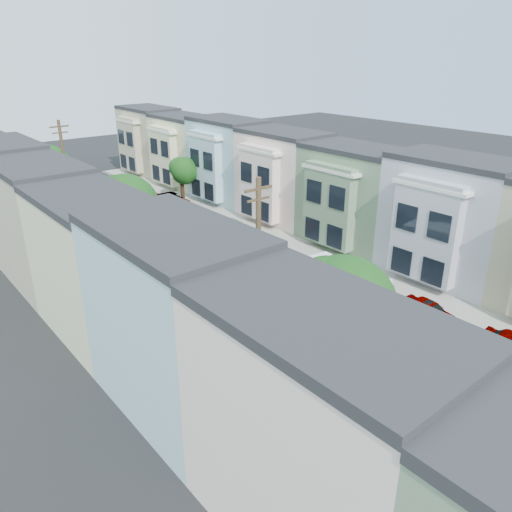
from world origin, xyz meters
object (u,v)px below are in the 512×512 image
(tree_far_r, at_px, (184,171))
(parked_left_c, at_px, (310,364))
(parked_right_b, at_px, (429,310))
(lead_sedan, at_px, (251,249))
(tree_d, at_px, (125,208))
(parked_left_d, at_px, (171,276))
(parked_right_d, at_px, (172,201))
(parked_left_b, at_px, (472,464))
(utility_pole_far, at_px, (67,179))
(fedex_truck, at_px, (343,286))
(parked_right_c, at_px, (252,235))
(tree_e, at_px, (47,170))
(tree_c, at_px, (220,261))
(tree_b, at_px, (340,311))
(utility_pole_near, at_px, (258,276))

(tree_far_r, bearing_deg, parked_left_c, -110.93)
(parked_right_b, bearing_deg, lead_sedan, 103.42)
(tree_far_r, relative_size, parked_left_c, 1.26)
(tree_d, distance_m, lead_sedan, 10.49)
(lead_sedan, xyz_separation_m, parked_right_b, (2.21, -14.84, -0.12))
(parked_left_d, height_order, parked_right_b, parked_left_d)
(lead_sedan, xyz_separation_m, parked_right_d, (2.21, 15.97, -0.00))
(parked_right_d, bearing_deg, parked_left_b, -102.34)
(parked_right_b, bearing_deg, utility_pole_far, 116.00)
(fedex_truck, bearing_deg, parked_right_c, 82.49)
(tree_e, bearing_deg, tree_d, -90.00)
(tree_c, bearing_deg, tree_e, 90.00)
(tree_b, relative_size, parked_left_b, 1.69)
(tree_e, relative_size, utility_pole_near, 0.74)
(fedex_truck, relative_size, parked_right_b, 1.57)
(fedex_truck, bearing_deg, utility_pole_near, -165.31)
(parked_right_c, bearing_deg, tree_b, -117.21)
(utility_pole_far, bearing_deg, parked_right_d, 8.68)
(tree_c, distance_m, utility_pole_near, 3.27)
(tree_b, relative_size, parked_right_d, 1.48)
(fedex_truck, xyz_separation_m, lead_sedan, (0.86, 10.45, -0.87))
(tree_c, relative_size, fedex_truck, 1.21)
(utility_pole_near, relative_size, fedex_truck, 1.66)
(parked_left_c, bearing_deg, tree_b, -112.52)
(tree_c, height_order, utility_pole_near, utility_pole_near)
(tree_b, relative_size, lead_sedan, 1.59)
(parked_left_c, bearing_deg, utility_pole_near, 122.89)
(utility_pole_far, height_order, lead_sedan, utility_pole_far)
(tree_far_r, height_order, parked_right_c, tree_far_r)
(parked_left_b, distance_m, parked_right_c, 27.39)
(tree_b, relative_size, parked_left_d, 2.03)
(parked_left_b, height_order, parked_right_c, parked_left_b)
(tree_d, bearing_deg, parked_right_c, -2.18)
(parked_left_c, bearing_deg, parked_right_b, -0.07)
(fedex_truck, distance_m, parked_right_b, 5.45)
(fedex_truck, relative_size, parked_left_d, 1.56)
(utility_pole_far, distance_m, lead_sedan, 17.43)
(tree_c, xyz_separation_m, tree_e, (-0.00, 27.99, 0.09))
(tree_far_r, bearing_deg, parked_left_d, -124.91)
(parked_left_b, bearing_deg, parked_left_d, 85.25)
(tree_c, distance_m, tree_d, 11.51)
(lead_sedan, relative_size, parked_right_b, 1.28)
(utility_pole_near, bearing_deg, parked_left_c, -60.65)
(tree_b, bearing_deg, parked_left_b, -76.60)
(utility_pole_near, relative_size, parked_right_c, 2.54)
(tree_c, bearing_deg, tree_far_r, 62.26)
(tree_e, xyz_separation_m, parked_left_d, (1.40, -19.80, -4.38))
(parked_left_d, xyz_separation_m, parked_right_c, (9.80, 2.89, 0.01))
(tree_far_r, distance_m, parked_left_b, 41.39)
(lead_sedan, distance_m, parked_right_c, 3.41)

